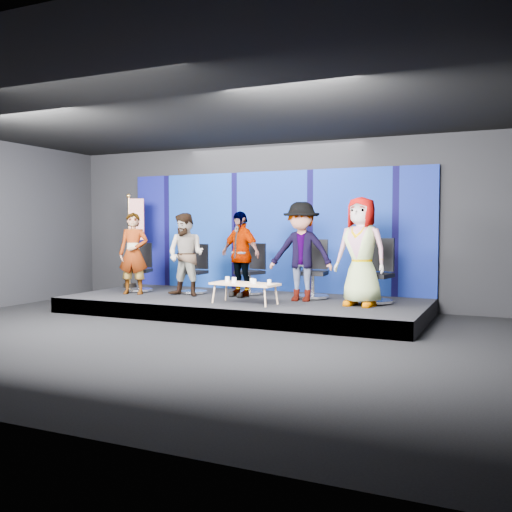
% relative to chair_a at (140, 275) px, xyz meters
% --- Properties ---
extents(ground, '(10.00, 10.00, 0.00)m').
position_rel_chair_a_xyz_m(ground, '(2.55, -2.63, -0.64)').
color(ground, black).
rests_on(ground, ground).
extents(room_walls, '(10.02, 8.02, 3.51)m').
position_rel_chair_a_xyz_m(room_walls, '(2.55, -2.63, 1.79)').
color(room_walls, black).
rests_on(room_walls, ground).
extents(riser, '(7.00, 3.00, 0.30)m').
position_rel_chair_a_xyz_m(riser, '(2.55, -0.13, -0.49)').
color(riser, black).
rests_on(riser, ground).
extents(backdrop, '(7.00, 0.08, 2.60)m').
position_rel_chair_a_xyz_m(backdrop, '(2.55, 1.32, 0.96)').
color(backdrop, '#0B0650').
rests_on(backdrop, riser).
extents(chair_a, '(0.74, 0.74, 1.04)m').
position_rel_chair_a_xyz_m(chair_a, '(0.00, 0.00, 0.00)').
color(chair_a, silver).
rests_on(chair_a, riser).
extents(panelist_a, '(0.71, 0.57, 1.69)m').
position_rel_chair_a_xyz_m(panelist_a, '(0.19, -0.47, 0.50)').
color(panelist_a, black).
rests_on(panelist_a, riser).
extents(chair_b, '(0.59, 0.59, 1.03)m').
position_rel_chair_a_xyz_m(chair_b, '(1.28, 0.17, -0.00)').
color(chair_b, silver).
rests_on(chair_b, riser).
extents(panelist_b, '(0.83, 0.65, 1.68)m').
position_rel_chair_a_xyz_m(panelist_b, '(1.36, -0.33, 0.49)').
color(panelist_b, black).
rests_on(panelist_b, riser).
extents(chair_c, '(0.76, 0.76, 1.05)m').
position_rel_chair_a_xyz_m(chair_c, '(2.42, 0.53, 0.00)').
color(chair_c, silver).
rests_on(chair_c, riser).
extents(panelist_c, '(1.08, 0.73, 1.71)m').
position_rel_chair_a_xyz_m(panelist_c, '(2.40, 0.03, 0.51)').
color(panelist_c, black).
rests_on(panelist_c, riser).
extents(chair_d, '(0.70, 0.70, 1.15)m').
position_rel_chair_a_xyz_m(chair_d, '(3.81, 0.41, 0.03)').
color(chair_d, silver).
rests_on(chair_d, riser).
extents(panelist_d, '(1.26, 0.79, 1.86)m').
position_rel_chair_a_xyz_m(panelist_d, '(3.73, -0.09, 0.59)').
color(panelist_d, black).
rests_on(panelist_d, riser).
extents(chair_e, '(0.78, 0.78, 1.19)m').
position_rel_chair_a_xyz_m(chair_e, '(5.10, 0.21, 0.05)').
color(chair_e, silver).
rests_on(chair_e, riser).
extents(panelist_e, '(1.03, 0.77, 1.93)m').
position_rel_chair_a_xyz_m(panelist_e, '(4.92, -0.27, 0.62)').
color(panelist_e, black).
rests_on(panelist_e, riser).
extents(coffee_table, '(1.29, 0.66, 0.38)m').
position_rel_chair_a_xyz_m(coffee_table, '(2.93, -0.88, 0.01)').
color(coffee_table, tan).
rests_on(coffee_table, riser).
extents(mug_a, '(0.08, 0.08, 0.10)m').
position_rel_chair_a_xyz_m(mug_a, '(2.55, -0.83, 0.09)').
color(mug_a, silver).
rests_on(mug_a, coffee_table).
extents(mug_b, '(0.08, 0.08, 0.10)m').
position_rel_chair_a_xyz_m(mug_b, '(2.74, -0.92, 0.09)').
color(mug_b, silver).
rests_on(mug_b, coffee_table).
extents(mug_c, '(0.07, 0.07, 0.08)m').
position_rel_chair_a_xyz_m(mug_c, '(3.04, -0.79, 0.08)').
color(mug_c, silver).
rests_on(mug_c, coffee_table).
extents(mug_d, '(0.08, 0.08, 0.09)m').
position_rel_chair_a_xyz_m(mug_d, '(3.17, -0.99, 0.08)').
color(mug_d, silver).
rests_on(mug_d, coffee_table).
extents(mug_e, '(0.07, 0.07, 0.08)m').
position_rel_chair_a_xyz_m(mug_e, '(3.43, -0.91, 0.08)').
color(mug_e, silver).
rests_on(mug_e, coffee_table).
extents(flag_stand, '(0.48, 0.29, 2.16)m').
position_rel_chair_a_xyz_m(flag_stand, '(-0.60, 0.61, 0.80)').
color(flag_stand, black).
rests_on(flag_stand, riser).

